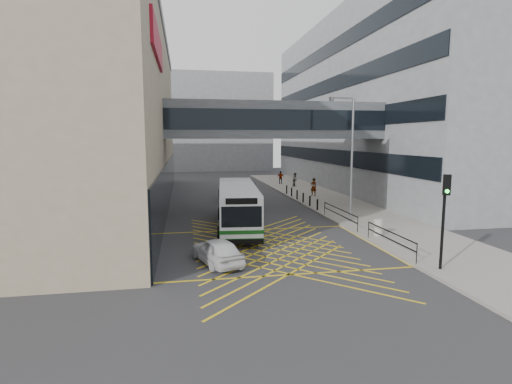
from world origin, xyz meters
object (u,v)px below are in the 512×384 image
car_silver (241,186)px  traffic_light (445,208)px  car_white (217,250)px  street_lamp (350,152)px  litter_bin (378,227)px  pedestrian_a (313,187)px  car_dark (231,191)px  pedestrian_b (295,180)px  bus (238,205)px  pedestrian_c (281,177)px

car_silver → traffic_light: (5.04, -28.20, 2.22)m
car_white → street_lamp: street_lamp is taller
car_white → litter_bin: 10.62m
pedestrian_a → car_dark: bearing=-9.2°
car_dark → pedestrian_b: (8.86, 7.68, 0.21)m
bus → street_lamp: (7.97, 0.29, 3.51)m
car_white → car_silver: (4.77, 25.02, 0.09)m
car_silver → car_white: bearing=68.1°
car_white → pedestrian_c: (10.94, 31.63, 0.33)m
pedestrian_b → car_dark: bearing=177.8°
pedestrian_a → traffic_light: bearing=79.8°
car_dark → car_silver: (1.62, 4.21, -0.03)m
car_silver → pedestrian_b: (7.24, 3.46, 0.24)m
bus → pedestrian_b: bearing=69.9°
car_silver → litter_bin: bearing=92.6°
litter_bin → pedestrian_b: (1.93, 25.15, 0.34)m
traffic_light → street_lamp: 11.06m
car_white → street_lamp: 13.34m
car_silver → traffic_light: traffic_light is taller
litter_bin → pedestrian_a: (1.55, 16.97, 0.43)m
car_dark → street_lamp: 15.42m
car_white → traffic_light: bearing=144.1°
car_dark → street_lamp: street_lamp is taller
car_white → pedestrian_a: pedestrian_a is taller
litter_bin → pedestrian_a: size_ratio=0.53×
pedestrian_b → pedestrian_a: bearing=-135.8°
litter_bin → pedestrian_c: bearing=88.3°
pedestrian_c → pedestrian_a: bearing=103.6°
car_dark → traffic_light: size_ratio=1.14×
traffic_light → pedestrian_c: (1.13, 34.81, -1.98)m
car_dark → pedestrian_a: size_ratio=2.71×
car_dark → car_white: bearing=98.7°
traffic_light → pedestrian_b: bearing=107.4°
bus → pedestrian_a: (9.63, 12.92, -0.51)m
traffic_light → car_dark: bearing=126.9°
car_silver → litter_bin: size_ratio=4.95×
street_lamp → pedestrian_c: bearing=79.4°
traffic_light → pedestrian_b: size_ratio=2.62×
car_dark → pedestrian_b: 11.73m
car_silver → pedestrian_a: bearing=134.3°
pedestrian_a → street_lamp: bearing=76.8°
litter_bin → pedestrian_c: (0.86, 28.30, 0.34)m
bus → pedestrian_c: (8.94, 24.25, -0.59)m
bus → car_dark: size_ratio=2.17×
car_white → car_silver: bearing=-118.8°
car_white → car_dark: car_dark is taller
car_silver → bus: bearing=69.9°
bus → pedestrian_b: size_ratio=6.49×
car_dark → pedestrian_b: bearing=-121.8°
street_lamp → pedestrian_c: 24.33m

